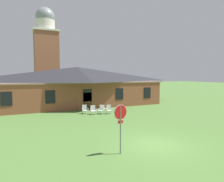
{
  "coord_description": "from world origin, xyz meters",
  "views": [
    {
      "loc": [
        -7.13,
        -9.43,
        4.21
      ],
      "look_at": [
        0.96,
        8.38,
        2.64
      ],
      "focal_mm": 31.18,
      "sensor_mm": 36.0,
      "label": 1
    }
  ],
  "objects_px": {
    "lawn_chair_by_porch": "(85,109)",
    "lawn_chair_middle": "(109,109)",
    "stop_sign": "(121,119)",
    "lawn_chair_near_door": "(93,110)",
    "lawn_chair_left_end": "(102,109)"
  },
  "relations": [
    {
      "from": "stop_sign",
      "to": "lawn_chair_by_porch",
      "type": "bearing_deg",
      "value": 82.87
    },
    {
      "from": "stop_sign",
      "to": "lawn_chair_near_door",
      "type": "relative_size",
      "value": 2.79
    },
    {
      "from": "stop_sign",
      "to": "lawn_chair_near_door",
      "type": "height_order",
      "value": "stop_sign"
    },
    {
      "from": "stop_sign",
      "to": "lawn_chair_middle",
      "type": "xyz_separation_m",
      "value": [
        3.87,
        10.4,
        -1.39
      ]
    },
    {
      "from": "lawn_chair_by_porch",
      "to": "lawn_chair_middle",
      "type": "height_order",
      "value": "same"
    },
    {
      "from": "stop_sign",
      "to": "lawn_chair_near_door",
      "type": "xyz_separation_m",
      "value": [
        2.15,
        10.77,
        -1.39
      ]
    },
    {
      "from": "lawn_chair_left_end",
      "to": "lawn_chair_middle",
      "type": "height_order",
      "value": "same"
    },
    {
      "from": "lawn_chair_by_porch",
      "to": "lawn_chair_near_door",
      "type": "bearing_deg",
      "value": -48.25
    },
    {
      "from": "lawn_chair_by_porch",
      "to": "lawn_chair_near_door",
      "type": "xyz_separation_m",
      "value": [
        0.7,
        -0.79,
        0.0
      ]
    },
    {
      "from": "stop_sign",
      "to": "lawn_chair_near_door",
      "type": "bearing_deg",
      "value": 78.71
    },
    {
      "from": "lawn_chair_near_door",
      "to": "stop_sign",
      "type": "bearing_deg",
      "value": -101.29
    },
    {
      "from": "lawn_chair_middle",
      "to": "lawn_chair_left_end",
      "type": "bearing_deg",
      "value": 161.59
    },
    {
      "from": "stop_sign",
      "to": "lawn_chair_middle",
      "type": "height_order",
      "value": "stop_sign"
    },
    {
      "from": "lawn_chair_by_porch",
      "to": "lawn_chair_left_end",
      "type": "xyz_separation_m",
      "value": [
        1.65,
        -0.91,
        0.0
      ]
    },
    {
      "from": "lawn_chair_near_door",
      "to": "lawn_chair_middle",
      "type": "height_order",
      "value": "same"
    }
  ]
}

